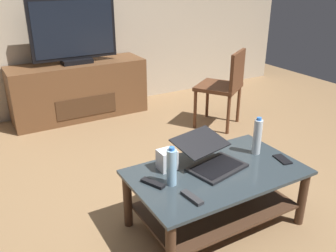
{
  "coord_description": "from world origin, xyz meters",
  "views": [
    {
      "loc": [
        -1.17,
        -1.82,
        1.62
      ],
      "look_at": [
        0.05,
        0.3,
        0.57
      ],
      "focal_mm": 38.7,
      "sensor_mm": 36.0,
      "label": 1
    }
  ],
  "objects": [
    {
      "name": "coffee_table",
      "position": [
        0.13,
        -0.2,
        0.29
      ],
      "size": [
        1.13,
        0.67,
        0.42
      ],
      "color": "#2D383D",
      "rests_on": "ground"
    },
    {
      "name": "water_bottle_near",
      "position": [
        -0.2,
        -0.19,
        0.54
      ],
      "size": [
        0.06,
        0.06,
        0.25
      ],
      "color": "#99C6E5",
      "rests_on": "coffee_table"
    },
    {
      "name": "water_bottle_far",
      "position": [
        0.53,
        -0.14,
        0.55
      ],
      "size": [
        0.06,
        0.06,
        0.27
      ],
      "color": "silver",
      "rests_on": "coffee_table"
    },
    {
      "name": "dining_chair",
      "position": [
        1.27,
        1.16,
        0.49
      ],
      "size": [
        0.61,
        0.61,
        0.86
      ],
      "color": "#59331E",
      "rests_on": "ground"
    },
    {
      "name": "laptop",
      "position": [
        0.14,
        -0.12,
        0.48
      ],
      "size": [
        0.44,
        0.47,
        0.17
      ],
      "color": "black",
      "rests_on": "coffee_table"
    },
    {
      "name": "media_cabinet",
      "position": [
        -0.03,
        2.26,
        0.33
      ],
      "size": [
        1.55,
        0.5,
        0.65
      ],
      "color": "brown",
      "rests_on": "ground"
    },
    {
      "name": "ground_plane",
      "position": [
        0.0,
        0.0,
        0.0
      ],
      "size": [
        7.68,
        7.68,
        0.0
      ],
      "primitive_type": "plane",
      "color": "olive"
    },
    {
      "name": "cell_phone",
      "position": [
        0.62,
        -0.31,
        0.43
      ],
      "size": [
        0.1,
        0.15,
        0.01
      ],
      "primitive_type": "cube",
      "rotation": [
        0.0,
        0.0,
        -0.2
      ],
      "color": "black",
      "rests_on": "coffee_table"
    },
    {
      "name": "tv_remote",
      "position": [
        -0.18,
        -0.38,
        0.43
      ],
      "size": [
        0.06,
        0.16,
        0.02
      ],
      "primitive_type": "cube",
      "rotation": [
        0.0,
        0.0,
        0.11
      ],
      "color": "#2D2D30",
      "rests_on": "coffee_table"
    },
    {
      "name": "soundbar_remote",
      "position": [
        -0.3,
        -0.14,
        0.43
      ],
      "size": [
        0.11,
        0.16,
        0.02
      ],
      "primitive_type": "cube",
      "rotation": [
        0.0,
        0.0,
        0.42
      ],
      "color": "black",
      "rests_on": "coffee_table"
    },
    {
      "name": "router_box",
      "position": [
        -0.14,
        -0.01,
        0.49
      ],
      "size": [
        0.11,
        0.11,
        0.14
      ],
      "color": "silver",
      "rests_on": "coffee_table"
    },
    {
      "name": "television",
      "position": [
        -0.03,
        2.24,
        1.0
      ],
      "size": [
        0.96,
        0.2,
        0.72
      ],
      "color": "black",
      "rests_on": "media_cabinet"
    }
  ]
}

